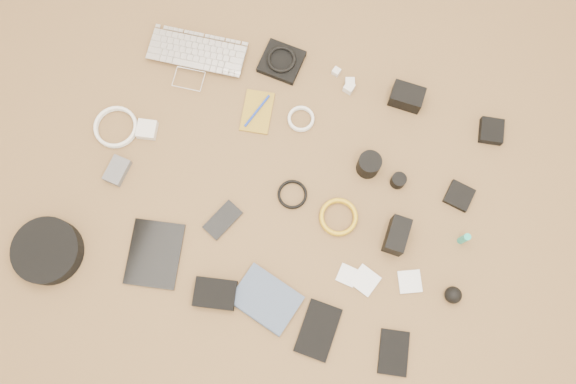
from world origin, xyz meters
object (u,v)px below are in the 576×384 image
(paperback, at_px, (253,319))
(dslr_camera, at_px, (407,97))
(laptop, at_px, (194,65))
(headphone_case, at_px, (48,251))
(tablet, at_px, (155,254))
(phone, at_px, (223,220))

(paperback, bearing_deg, dslr_camera, -0.96)
(laptop, distance_m, dslr_camera, 0.78)
(dslr_camera, distance_m, headphone_case, 1.35)
(tablet, bearing_deg, headphone_case, -173.61)
(headphone_case, distance_m, paperback, 0.72)
(tablet, distance_m, paperback, 0.40)
(paperback, bearing_deg, laptop, 48.10)
(phone, bearing_deg, headphone_case, -126.72)
(laptop, relative_size, headphone_case, 1.59)
(headphone_case, bearing_deg, phone, 30.29)
(tablet, relative_size, phone, 1.70)
(tablet, distance_m, phone, 0.26)
(tablet, bearing_deg, laptop, 88.79)
(tablet, relative_size, headphone_case, 1.00)
(laptop, height_order, tablet, laptop)
(tablet, height_order, headphone_case, headphone_case)
(paperback, bearing_deg, phone, 52.15)
(dslr_camera, bearing_deg, laptop, -171.40)
(phone, xyz_separation_m, headphone_case, (-0.51, -0.30, 0.03))
(dslr_camera, relative_size, paperback, 0.56)
(laptop, bearing_deg, phone, -65.46)
(tablet, relative_size, paperback, 1.09)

